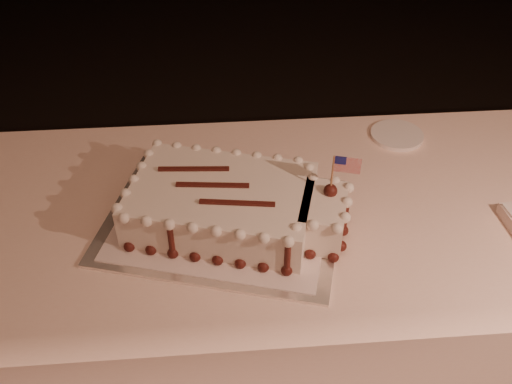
{
  "coord_description": "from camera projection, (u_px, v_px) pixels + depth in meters",
  "views": [
    {
      "loc": [
        -0.39,
        -0.44,
        1.68
      ],
      "look_at": [
        -0.31,
        0.56,
        0.84
      ],
      "focal_mm": 40.0,
      "sensor_mm": 36.0,
      "label": 1
    }
  ],
  "objects": [
    {
      "name": "banquet_table",
      "position": [
        361.0,
        301.0,
        1.66
      ],
      "size": [
        2.4,
        0.8,
        0.75
      ],
      "primitive_type": "cube",
      "color": "#FFD8C5",
      "rests_on": "ground"
    },
    {
      "name": "cake_board",
      "position": [
        223.0,
        221.0,
        1.36
      ],
      "size": [
        0.64,
        0.55,
        0.01
      ],
      "primitive_type": "cube",
      "rotation": [
        0.0,
        0.0,
        -0.28
      ],
      "color": "white",
      "rests_on": "banquet_table"
    },
    {
      "name": "side_plate",
      "position": [
        397.0,
        135.0,
        1.64
      ],
      "size": [
        0.15,
        0.15,
        0.01
      ],
      "primitive_type": "cylinder",
      "color": "white",
      "rests_on": "banquet_table"
    },
    {
      "name": "doily",
      "position": [
        223.0,
        219.0,
        1.36
      ],
      "size": [
        0.58,
        0.5,
        0.0
      ],
      "primitive_type": "cube",
      "rotation": [
        0.0,
        0.0,
        -0.28
      ],
      "color": "white",
      "rests_on": "cake_board"
    },
    {
      "name": "sheet_cake",
      "position": [
        234.0,
        205.0,
        1.32
      ],
      "size": [
        0.55,
        0.4,
        0.21
      ],
      "color": "white",
      "rests_on": "doily"
    }
  ]
}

